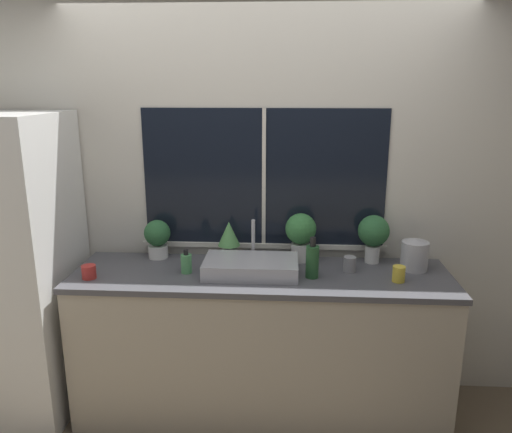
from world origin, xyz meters
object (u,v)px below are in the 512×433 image
sink (251,266)px  mug_red (89,272)px  mug_yellow (399,274)px  potted_plant_far_right (374,233)px  soap_bottle (186,263)px  bottle_tall (312,261)px  mug_grey (350,264)px  kettle (415,255)px  potted_plant_far_left (157,237)px  potted_plant_center_right (301,233)px  potted_plant_center_left (229,237)px  refrigerator (12,269)px

sink → mug_red: bearing=-171.7°
mug_yellow → mug_red: bearing=-177.9°
potted_plant_far_right → soap_bottle: bearing=-167.4°
potted_plant_far_right → bottle_tall: (-0.39, -0.28, -0.09)m
mug_grey → kettle: 0.40m
potted_plant_far_left → mug_grey: 1.23m
potted_plant_center_right → mug_grey: bearing=-30.4°
potted_plant_center_left → mug_yellow: potted_plant_center_left is taller
sink → kettle: (0.99, 0.13, 0.05)m
sink → mug_red: sink is taller
potted_plant_center_right → mug_yellow: size_ratio=3.36×
soap_bottle → potted_plant_far_right: bearing=12.6°
potted_plant_center_right → bottle_tall: potted_plant_center_right is taller
bottle_tall → potted_plant_center_left: bearing=151.6°
soap_bottle → kettle: size_ratio=0.74×
potted_plant_far_right → mug_yellow: (0.10, -0.32, -0.15)m
potted_plant_far_left → kettle: 1.61m
refrigerator → bottle_tall: size_ratio=7.67×
potted_plant_center_left → mug_red: 0.87m
potted_plant_far_left → mug_yellow: size_ratio=2.72×
potted_plant_far_left → potted_plant_center_left: bearing=0.0°
refrigerator → mug_grey: 2.06m
sink → bottle_tall: bearing=-6.1°
kettle → soap_bottle: bearing=-174.0°
potted_plant_center_left → soap_bottle: size_ratio=1.72×
soap_bottle → mug_red: bearing=-167.2°
potted_plant_center_right → potted_plant_far_right: 0.45m
bottle_tall → mug_red: 1.30m
potted_plant_center_right → mug_yellow: potted_plant_center_right is taller
mug_yellow → potted_plant_far_right: bearing=107.6°
mug_grey → kettle: bearing=8.6°
refrigerator → sink: 1.47m
potted_plant_far_right → mug_yellow: 0.36m
mug_yellow → kettle: kettle is taller
mug_red → potted_plant_far_left: bearing=50.7°
potted_plant_center_left → kettle: size_ratio=1.28×
potted_plant_center_right → kettle: potted_plant_center_right is taller
refrigerator → sink: bearing=0.7°
potted_plant_center_left → mug_grey: 0.77m
mug_grey → potted_plant_far_right: bearing=46.8°
potted_plant_center_right → bottle_tall: 0.30m
mug_grey → kettle: kettle is taller
refrigerator → bottle_tall: 1.83m
potted_plant_center_right → potted_plant_far_right: potted_plant_center_right is taller
sink → mug_yellow: 0.85m
refrigerator → potted_plant_center_right: 1.79m
potted_plant_far_right → mug_red: bearing=-167.3°
sink → potted_plant_center_right: bearing=39.3°
potted_plant_center_right → potted_plant_far_right: bearing=-0.0°
refrigerator → potted_plant_center_left: refrigerator is taller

